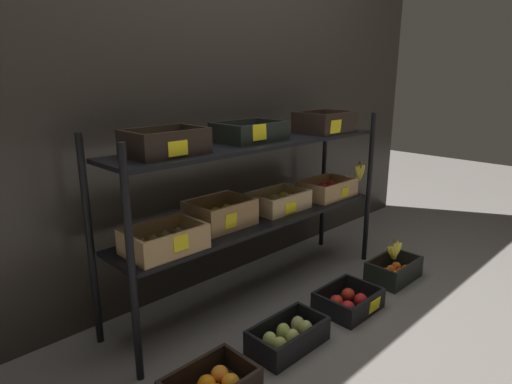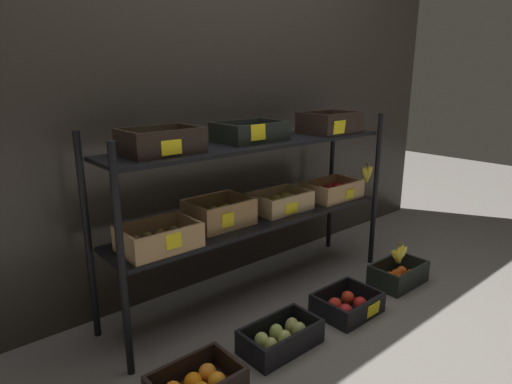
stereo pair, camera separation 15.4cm
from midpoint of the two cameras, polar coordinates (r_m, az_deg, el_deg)
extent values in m
plane|color=#605B56|center=(2.59, 1.74, -13.10)|extent=(10.00, 10.00, 0.00)
cube|color=#2D2823|center=(2.60, -3.88, 8.46)|extent=(4.12, 0.12, 1.85)
cylinder|color=black|center=(1.80, -14.89, -9.36)|extent=(0.03, 0.03, 1.00)
cylinder|color=black|center=(2.93, 16.89, 0.09)|extent=(0.03, 0.03, 1.00)
cylinder|color=black|center=(2.12, -19.32, -5.94)|extent=(0.03, 0.03, 1.00)
cylinder|color=black|center=(3.13, 11.24, 1.44)|extent=(0.03, 0.03, 1.00)
cube|color=black|center=(2.41, 1.83, -3.66)|extent=(1.69, 0.34, 0.02)
cube|color=black|center=(2.31, 1.92, 6.37)|extent=(1.69, 0.34, 0.02)
cube|color=tan|center=(2.03, -10.46, -7.16)|extent=(0.35, 0.24, 0.01)
cube|color=tan|center=(1.92, -8.85, -6.57)|extent=(0.35, 0.02, 0.10)
cube|color=tan|center=(2.10, -12.08, -4.78)|extent=(0.35, 0.02, 0.10)
cube|color=tan|center=(1.94, -14.75, -6.68)|extent=(0.02, 0.21, 0.10)
cube|color=tan|center=(2.09, -6.64, -4.64)|extent=(0.02, 0.21, 0.10)
ellipsoid|color=brown|center=(1.94, -12.41, -7.09)|extent=(0.05, 0.05, 0.07)
ellipsoid|color=brown|center=(1.97, -10.85, -6.66)|extent=(0.05, 0.05, 0.07)
ellipsoid|color=brown|center=(2.00, -9.11, -6.23)|extent=(0.05, 0.05, 0.07)
ellipsoid|color=brown|center=(2.04, -7.60, -5.79)|extent=(0.05, 0.05, 0.07)
ellipsoid|color=brown|center=(2.01, -13.39, -6.43)|extent=(0.05, 0.05, 0.07)
ellipsoid|color=brown|center=(2.04, -11.99, -6.00)|extent=(0.05, 0.05, 0.07)
ellipsoid|color=brown|center=(2.06, -10.32, -5.64)|extent=(0.05, 0.05, 0.07)
ellipsoid|color=brown|center=(2.09, -8.67, -5.24)|extent=(0.05, 0.05, 0.07)
cube|color=yellow|center=(1.92, -8.52, -6.41)|extent=(0.07, 0.01, 0.07)
cube|color=#A87F51|center=(2.31, -2.96, -4.14)|extent=(0.32, 0.25, 0.01)
cube|color=#A87F51|center=(2.20, -1.10, -3.22)|extent=(0.32, 0.02, 0.13)
cube|color=#A87F51|center=(2.38, -4.72, -1.83)|extent=(0.32, 0.02, 0.13)
cube|color=#A87F51|center=(2.20, -6.13, -3.28)|extent=(0.02, 0.22, 0.13)
cube|color=#A87F51|center=(2.38, -0.07, -1.77)|extent=(0.02, 0.22, 0.13)
ellipsoid|color=yellow|center=(2.22, -3.84, -3.71)|extent=(0.06, 0.06, 0.08)
ellipsoid|color=yellow|center=(2.26, -2.33, -3.35)|extent=(0.06, 0.06, 0.08)
ellipsoid|color=yellow|center=(2.31, -0.90, -2.93)|extent=(0.06, 0.06, 0.08)
ellipsoid|color=yellow|center=(2.28, -5.24, -3.22)|extent=(0.06, 0.06, 0.08)
ellipsoid|color=yellow|center=(2.33, -3.57, -2.82)|extent=(0.06, 0.06, 0.08)
ellipsoid|color=yellow|center=(2.37, -2.08, -2.43)|extent=(0.06, 0.06, 0.08)
cube|color=yellow|center=(2.17, -1.68, -3.73)|extent=(0.07, 0.01, 0.08)
cube|color=tan|center=(2.56, 4.89, -2.23)|extent=(0.34, 0.23, 0.01)
cube|color=tan|center=(2.47, 6.72, -1.60)|extent=(0.34, 0.02, 0.10)
cube|color=tan|center=(2.61, 3.22, -0.55)|extent=(0.34, 0.02, 0.10)
cube|color=tan|center=(2.43, 2.22, -1.77)|extent=(0.02, 0.20, 0.10)
cube|color=tan|center=(2.66, 7.39, -0.41)|extent=(0.02, 0.20, 0.10)
sphere|color=#D9C050|center=(2.46, 4.22, -1.86)|extent=(0.07, 0.07, 0.07)
sphere|color=gold|center=(2.52, 5.42, -1.52)|extent=(0.07, 0.07, 0.07)
sphere|color=#D2B352|center=(2.58, 6.55, -1.14)|extent=(0.07, 0.07, 0.07)
sphere|color=gold|center=(2.51, 2.96, -1.50)|extent=(0.07, 0.07, 0.07)
sphere|color=gold|center=(2.57, 4.37, -1.15)|extent=(0.07, 0.07, 0.07)
sphere|color=#DCC753|center=(2.62, 5.68, -0.82)|extent=(0.07, 0.07, 0.07)
cube|color=yellow|center=(2.45, 6.49, -2.17)|extent=(0.09, 0.00, 0.06)
cube|color=tan|center=(2.85, 11.46, -0.64)|extent=(0.36, 0.24, 0.01)
cube|color=tan|center=(2.77, 13.32, 0.00)|extent=(0.36, 0.02, 0.10)
cube|color=tan|center=(2.90, 9.79, 0.88)|extent=(0.36, 0.02, 0.10)
cube|color=tan|center=(2.70, 9.24, -0.16)|extent=(0.02, 0.21, 0.10)
cube|color=tan|center=(2.97, 13.58, 1.01)|extent=(0.02, 0.21, 0.10)
sphere|color=red|center=(2.75, 10.96, -0.26)|extent=(0.07, 0.07, 0.07)
sphere|color=red|center=(2.81, 11.96, 0.03)|extent=(0.07, 0.07, 0.07)
sphere|color=red|center=(2.88, 13.05, 0.32)|extent=(0.07, 0.07, 0.07)
sphere|color=red|center=(2.79, 9.84, 0.00)|extent=(0.07, 0.07, 0.07)
sphere|color=red|center=(2.85, 10.91, 0.30)|extent=(0.07, 0.07, 0.07)
sphere|color=red|center=(2.93, 12.00, 0.62)|extent=(0.07, 0.07, 0.07)
cube|color=yellow|center=(2.79, 13.78, -0.34)|extent=(0.08, 0.01, 0.07)
cube|color=black|center=(1.99, -10.18, 5.14)|extent=(0.34, 0.24, 0.01)
cube|color=black|center=(1.88, -8.52, 6.46)|extent=(0.34, 0.02, 0.10)
cube|color=black|center=(2.07, -11.84, 7.11)|extent=(0.34, 0.02, 0.10)
cube|color=black|center=(1.90, -14.51, 6.22)|extent=(0.02, 0.21, 0.10)
cube|color=black|center=(2.07, -6.33, 7.31)|extent=(0.02, 0.21, 0.10)
sphere|color=#8BBB39|center=(1.91, -11.65, 5.95)|extent=(0.07, 0.07, 0.07)
sphere|color=#8BBF44|center=(1.95, -9.70, 6.24)|extent=(0.07, 0.07, 0.07)
sphere|color=#94C940|center=(2.00, -7.63, 6.51)|extent=(0.07, 0.07, 0.07)
sphere|color=#8CC237|center=(1.97, -12.56, 6.17)|extent=(0.07, 0.07, 0.07)
sphere|color=#8AB934|center=(2.01, -10.64, 6.44)|extent=(0.07, 0.07, 0.07)
sphere|color=#92B43A|center=(2.05, -8.89, 6.70)|extent=(0.07, 0.07, 0.07)
cube|color=yellow|center=(1.87, -8.73, 5.79)|extent=(0.10, 0.01, 0.06)
cube|color=black|center=(2.34, 1.09, 6.88)|extent=(0.36, 0.26, 0.01)
cube|color=black|center=(2.24, 3.16, 7.82)|extent=(0.36, 0.02, 0.09)
cube|color=black|center=(2.42, -0.82, 8.40)|extent=(0.36, 0.02, 0.09)
cube|color=black|center=(2.22, -2.25, 7.76)|extent=(0.02, 0.22, 0.09)
cube|color=black|center=(2.45, 4.14, 8.44)|extent=(0.02, 0.22, 0.09)
sphere|color=#641B5D|center=(2.22, -0.18, 7.20)|extent=(0.05, 0.05, 0.05)
sphere|color=#6D2758|center=(2.25, 1.05, 7.33)|extent=(0.05, 0.05, 0.05)
sphere|color=#6A1857|center=(2.29, 2.09, 7.47)|extent=(0.05, 0.05, 0.05)
sphere|color=#6B214C|center=(2.33, 3.19, 7.57)|extent=(0.05, 0.05, 0.05)
sphere|color=#622A4A|center=(2.37, 4.18, 7.68)|extent=(0.05, 0.05, 0.05)
sphere|color=#6A2546|center=(2.26, -1.02, 7.35)|extent=(0.05, 0.05, 0.05)
sphere|color=#691954|center=(2.30, -0.06, 7.49)|extent=(0.05, 0.05, 0.05)
sphere|color=#611B59|center=(2.33, 1.20, 7.60)|extent=(0.05, 0.05, 0.05)
sphere|color=#572C5A|center=(2.36, 2.11, 7.71)|extent=(0.05, 0.05, 0.05)
sphere|color=#661945|center=(2.41, 3.06, 7.84)|extent=(0.05, 0.05, 0.05)
sphere|color=#6A1849|center=(2.31, -1.98, 7.52)|extent=(0.05, 0.05, 0.05)
sphere|color=#692951|center=(2.34, -1.00, 7.64)|extent=(0.05, 0.05, 0.05)
sphere|color=#651B5C|center=(2.37, 0.25, 7.75)|extent=(0.05, 0.05, 0.05)
sphere|color=#642D4B|center=(2.41, 1.09, 7.87)|extent=(0.05, 0.05, 0.05)
sphere|color=#60185C|center=(2.44, 2.15, 7.96)|extent=(0.05, 0.05, 0.05)
cube|color=yellow|center=(2.20, 2.31, 7.84)|extent=(0.09, 0.01, 0.08)
cube|color=black|center=(2.70, 11.19, 7.75)|extent=(0.33, 0.26, 0.01)
cube|color=black|center=(2.62, 13.33, 8.80)|extent=(0.33, 0.02, 0.11)
cube|color=black|center=(2.77, 9.30, 9.33)|extent=(0.33, 0.02, 0.11)
cube|color=black|center=(2.57, 9.07, 8.90)|extent=(0.02, 0.22, 0.11)
cube|color=black|center=(2.82, 13.27, 9.23)|extent=(0.02, 0.22, 0.11)
sphere|color=orange|center=(2.61, 10.81, 8.30)|extent=(0.06, 0.06, 0.06)
sphere|color=orange|center=(2.68, 11.99, 8.41)|extent=(0.06, 0.06, 0.06)
sphere|color=orange|center=(2.74, 12.99, 8.50)|extent=(0.06, 0.06, 0.06)
sphere|color=orange|center=(2.66, 9.49, 8.49)|extent=(0.06, 0.06, 0.06)
sphere|color=#F16307|center=(2.72, 10.56, 8.59)|extent=(0.06, 0.06, 0.06)
sphere|color=orange|center=(2.78, 11.63, 8.68)|extent=(0.06, 0.06, 0.06)
cube|color=yellow|center=(2.57, 12.62, 8.30)|extent=(0.10, 0.01, 0.08)
cylinder|color=brown|center=(2.98, 15.94, 3.50)|extent=(0.02, 0.02, 0.02)
ellipsoid|color=yellow|center=(2.98, 15.51, 2.19)|extent=(0.08, 0.03, 0.12)
ellipsoid|color=yellow|center=(2.99, 15.66, 2.21)|extent=(0.05, 0.03, 0.12)
ellipsoid|color=yellow|center=(3.00, 15.92, 2.22)|extent=(0.05, 0.03, 0.12)
ellipsoid|color=gold|center=(3.01, 16.06, 2.25)|extent=(0.08, 0.03, 0.12)
cube|color=black|center=(1.94, -7.36, -22.13)|extent=(0.35, 0.02, 0.10)
cube|color=black|center=(1.94, -0.99, -21.85)|extent=(0.02, 0.20, 0.10)
sphere|color=orange|center=(1.89, -2.63, -23.64)|extent=(0.07, 0.07, 0.07)
sphere|color=orange|center=(1.89, -5.78, -23.62)|extent=(0.07, 0.07, 0.07)
sphere|color=orange|center=(1.93, -3.97, -22.64)|extent=(0.07, 0.07, 0.07)
cube|color=black|center=(2.15, 5.41, -19.57)|extent=(0.38, 0.21, 0.01)
cube|color=black|center=(2.07, 7.47, -19.32)|extent=(0.38, 0.02, 0.11)
cube|color=black|center=(2.18, 3.55, -17.25)|extent=(0.38, 0.02, 0.11)
cube|color=black|center=(2.01, 1.61, -20.21)|extent=(0.02, 0.18, 0.11)
cube|color=black|center=(2.24, 8.83, -16.45)|extent=(0.02, 0.18, 0.11)
ellipsoid|color=#ACB258|center=(2.05, 4.23, -19.71)|extent=(0.07, 0.07, 0.09)
ellipsoid|color=#ADB85D|center=(2.10, 6.01, -18.79)|extent=(0.07, 0.07, 0.09)
ellipsoid|color=tan|center=(2.17, 7.83, -17.71)|extent=(0.07, 0.07, 0.09)
ellipsoid|color=#B4C25D|center=(2.08, 2.96, -19.09)|extent=(0.07, 0.07, 0.09)
ellipsoid|color=#A7BB58|center=(2.14, 4.85, -18.05)|extent=(0.07, 0.07, 0.09)
ellipsoid|color=tan|center=(2.20, 6.85, -17.21)|extent=(0.07, 0.07, 0.09)
cube|color=black|center=(2.47, 13.64, -15.01)|extent=(0.33, 0.26, 0.01)
cube|color=black|center=(2.38, 16.15, -14.83)|extent=(0.33, 0.02, 0.10)
cube|color=black|center=(2.50, 11.43, -12.96)|extent=(0.33, 0.02, 0.10)
cube|color=black|center=(2.33, 11.39, -15.24)|extent=(0.02, 0.23, 0.10)
cube|color=black|center=(2.56, 15.82, -12.63)|extent=(0.02, 0.23, 0.10)
sphere|color=red|center=(2.39, 13.58, -14.96)|extent=(0.07, 0.07, 0.07)
sphere|color=red|center=(2.47, 15.32, -13.99)|extent=(0.07, 0.07, 0.07)
sphere|color=red|center=(2.43, 12.17, -14.27)|extent=(0.07, 0.07, 0.07)
sphere|color=red|center=(2.51, 13.76, -13.35)|extent=(0.07, 0.07, 0.07)
cube|color=yellow|center=(2.42, 17.02, -14.58)|extent=(0.10, 0.01, 0.07)
cube|color=black|center=(2.85, 19.60, -11.13)|extent=(0.35, 0.22, 0.01)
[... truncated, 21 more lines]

